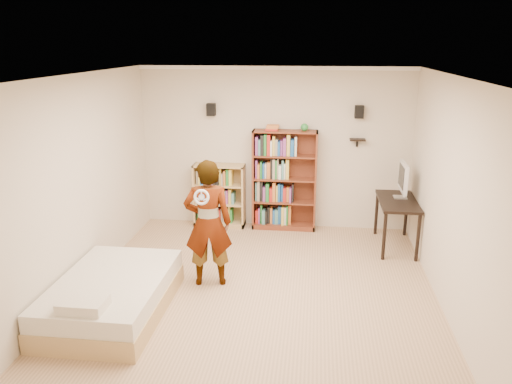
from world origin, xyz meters
The scene contains 14 objects.
ground centered at (0.00, 0.00, 0.00)m, with size 4.50×5.00×0.01m, color tan.
room_shell centered at (0.00, 0.00, 1.76)m, with size 4.52×5.02×2.71m.
crown_molding centered at (0.00, 0.00, 2.67)m, with size 4.50×5.00×0.06m.
speaker_left centered at (-1.05, 2.40, 2.00)m, with size 0.14×0.12×0.20m, color black.
speaker_right centered at (1.35, 2.40, 2.00)m, with size 0.14×0.12×0.20m, color black.
wall_shelf centered at (1.35, 2.41, 1.55)m, with size 0.25×0.16×0.03m, color black.
tall_bookshelf centered at (0.18, 2.34, 0.84)m, with size 1.06×0.31×1.68m, color brown, non-canonical shape.
low_bookshelf centered at (-0.93, 2.34, 0.54)m, with size 0.87×0.33×1.08m, color tan, non-canonical shape.
computer_desk centered at (1.95, 1.73, 0.38)m, with size 0.56×1.11×0.76m, color black, non-canonical shape.
imac centered at (2.00, 1.86, 1.04)m, with size 0.11×0.55×0.55m, color silver, non-canonical shape.
daybed centered at (-1.62, -0.70, 0.27)m, with size 1.21×1.86×0.55m, color silver, non-canonical shape.
person centered at (-0.66, 0.18, 0.84)m, with size 0.61×0.40×1.68m, color black.
wii_wheel centered at (-0.66, -0.13, 1.29)m, with size 0.19×0.19×0.03m, color silver.
navy_bag centered at (-1.11, 2.21, 0.20)m, with size 0.30×0.19×0.41m, color black, non-canonical shape.
Camera 1 is at (0.67, -5.69, 3.06)m, focal length 35.00 mm.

